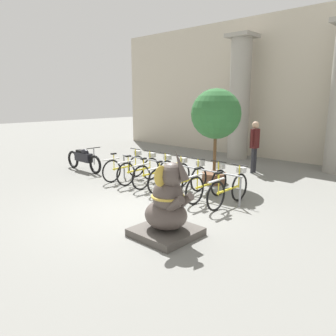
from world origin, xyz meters
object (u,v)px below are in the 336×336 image
object	(u,v)px
bicycle_1	(140,170)
bicycle_3	(171,176)
bicycle_0	(125,167)
motorcycle	(84,159)
bicycle_4	(188,180)
bicycle_5	(208,184)
bicycle_2	(155,173)
bicycle_6	(229,189)
person_pedestrian	(255,142)
elephant_statue	(168,207)
potted_tree	(216,117)

from	to	relation	value
bicycle_1	bicycle_3	bearing A→B (deg)	0.48
bicycle_0	motorcycle	size ratio (longest dim) A/B	0.84
bicycle_4	bicycle_5	xyz separation A→B (m)	(0.65, 0.04, 0.00)
bicycle_2	bicycle_6	distance (m)	2.61
bicycle_4	person_pedestrian	bearing A→B (deg)	90.91
bicycle_5	person_pedestrian	world-z (taller)	person_pedestrian
motorcycle	bicycle_6	bearing A→B (deg)	2.55
person_pedestrian	bicycle_6	bearing A→B (deg)	-69.73
bicycle_5	bicycle_6	distance (m)	0.65
bicycle_1	elephant_statue	size ratio (longest dim) A/B	1.03
bicycle_0	bicycle_4	bearing A→B (deg)	0.60
bicycle_4	motorcycle	distance (m)	4.69
potted_tree	bicycle_1	bearing A→B (deg)	-137.25
bicycle_2	motorcycle	distance (m)	3.39
bicycle_4	bicycle_5	size ratio (longest dim) A/B	1.00
bicycle_1	person_pedestrian	size ratio (longest dim) A/B	0.97
bicycle_2	person_pedestrian	xyz separation A→B (m)	(1.24, 3.67, 0.69)
bicycle_2	elephant_statue	distance (m)	3.66
bicycle_0	bicycle_5	xyz separation A→B (m)	(3.26, 0.07, 0.00)
bicycle_0	bicycle_4	xyz separation A→B (m)	(2.61, 0.03, 0.00)
bicycle_2	bicycle_4	size ratio (longest dim) A/B	1.00
elephant_statue	bicycle_1	bearing A→B (deg)	145.38
bicycle_2	bicycle_5	size ratio (longest dim) A/B	1.00
bicycle_0	bicycle_1	distance (m)	0.65
bicycle_6	bicycle_0	bearing A→B (deg)	-179.32
person_pedestrian	bicycle_4	bearing A→B (deg)	-89.09
bicycle_5	bicycle_3	bearing A→B (deg)	-179.03
bicycle_3	bicycle_0	bearing A→B (deg)	-178.60
bicycle_0	bicycle_6	distance (m)	3.91
elephant_statue	motorcycle	distance (m)	6.50
bicycle_1	bicycle_2	distance (m)	0.65
bicycle_0	bicycle_2	distance (m)	1.30
bicycle_2	potted_tree	world-z (taller)	potted_tree
bicycle_4	bicycle_5	distance (m)	0.65
bicycle_3	potted_tree	world-z (taller)	potted_tree
bicycle_0	elephant_statue	distance (m)	4.69
bicycle_3	bicycle_4	world-z (taller)	same
bicycle_1	bicycle_6	distance (m)	3.26
person_pedestrian	bicycle_2	bearing A→B (deg)	-108.74
bicycle_2	person_pedestrian	distance (m)	3.93
bicycle_1	bicycle_0	bearing A→B (deg)	-176.77
bicycle_5	potted_tree	size ratio (longest dim) A/B	0.61
motorcycle	bicycle_5	bearing A→B (deg)	3.11
bicycle_3	motorcycle	xyz separation A→B (m)	(-4.03, -0.27, 0.04)
motorcycle	bicycle_4	bearing A→B (deg)	3.02
bicycle_0	bicycle_3	world-z (taller)	same
bicycle_5	bicycle_6	world-z (taller)	same
bicycle_5	bicycle_6	size ratio (longest dim) A/B	1.00
bicycle_6	bicycle_4	bearing A→B (deg)	-179.15
elephant_statue	potted_tree	bearing A→B (deg)	113.51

